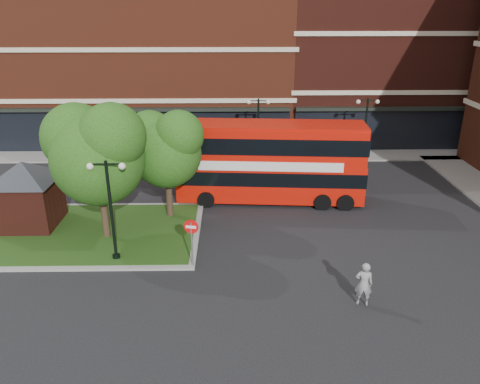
{
  "coord_description": "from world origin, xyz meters",
  "views": [
    {
      "loc": [
        0.08,
        -19.42,
        11.42
      ],
      "look_at": [
        0.48,
        3.87,
        2.0
      ],
      "focal_mm": 35.0,
      "sensor_mm": 36.0,
      "label": 1
    }
  ],
  "objects_px": {
    "bus": "(270,157)",
    "woman": "(364,284)",
    "car_silver": "(181,151)",
    "car_white": "(298,151)"
  },
  "relations": [
    {
      "from": "bus",
      "to": "car_silver",
      "type": "distance_m",
      "value": 10.85
    },
    {
      "from": "bus",
      "to": "car_silver",
      "type": "height_order",
      "value": "bus"
    },
    {
      "from": "car_silver",
      "to": "woman",
      "type": "bearing_deg",
      "value": -148.28
    },
    {
      "from": "woman",
      "to": "car_white",
      "type": "xyz_separation_m",
      "value": [
        -0.17,
        18.9,
        -0.19
      ]
    },
    {
      "from": "bus",
      "to": "woman",
      "type": "distance_m",
      "value": 11.49
    },
    {
      "from": "car_white",
      "to": "car_silver",
      "type": "bearing_deg",
      "value": 91.39
    },
    {
      "from": "bus",
      "to": "woman",
      "type": "relative_size",
      "value": 5.91
    },
    {
      "from": "woman",
      "to": "car_white",
      "type": "height_order",
      "value": "woman"
    },
    {
      "from": "bus",
      "to": "car_white",
      "type": "relative_size",
      "value": 2.41
    },
    {
      "from": "bus",
      "to": "car_white",
      "type": "bearing_deg",
      "value": 74.77
    }
  ]
}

